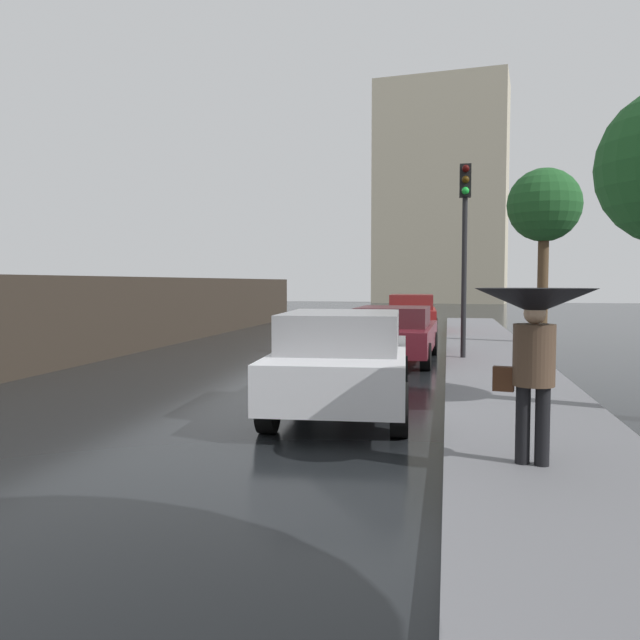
% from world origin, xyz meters
% --- Properties ---
extents(car_maroon_near_kerb, '(2.01, 4.62, 1.32)m').
position_xyz_m(car_maroon_near_kerb, '(2.76, 13.22, 0.69)').
color(car_maroon_near_kerb, maroon).
rests_on(car_maroon_near_kerb, ground).
extents(car_red_mid_road, '(1.97, 4.34, 1.45)m').
position_xyz_m(car_red_mid_road, '(2.70, 21.70, 0.76)').
color(car_red_mid_road, maroon).
rests_on(car_red_mid_road, ground).
extents(car_white_far_ahead, '(2.09, 4.44, 1.48)m').
position_xyz_m(car_white_far_ahead, '(2.54, 7.01, 0.77)').
color(car_white_far_ahead, silver).
rests_on(car_white_far_ahead, ground).
extents(pedestrian_with_umbrella_far, '(1.13, 1.13, 1.71)m').
position_xyz_m(pedestrian_with_umbrella_far, '(4.84, 4.31, 1.53)').
color(pedestrian_with_umbrella_far, black).
rests_on(pedestrian_with_umbrella_far, sidewalk_strip).
extents(traffic_light, '(0.26, 0.39, 4.49)m').
position_xyz_m(traffic_light, '(4.39, 13.15, 3.24)').
color(traffic_light, black).
rests_on(traffic_light, sidewalk_strip).
extents(street_tree_far, '(2.12, 2.12, 5.21)m').
position_xyz_m(street_tree_far, '(6.74, 17.46, 4.07)').
color(street_tree_far, '#4C3823').
rests_on(street_tree_far, ground).
extents(distant_tower, '(12.52, 7.86, 20.29)m').
position_xyz_m(distant_tower, '(3.33, 58.57, 10.15)').
color(distant_tower, '#B2A88E').
rests_on(distant_tower, ground).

